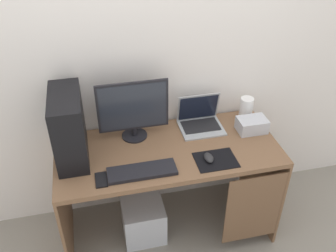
{
  "coord_description": "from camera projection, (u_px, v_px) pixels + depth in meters",
  "views": [
    {
      "loc": [
        -0.44,
        -1.88,
        2.29
      ],
      "look_at": [
        0.0,
        0.0,
        0.95
      ],
      "focal_mm": 39.85,
      "sensor_mm": 36.0,
      "label": 1
    }
  ],
  "objects": [
    {
      "name": "pc_tower",
      "position": [
        69.0,
        127.0,
        2.27
      ],
      "size": [
        0.19,
        0.43,
        0.44
      ],
      "primitive_type": "cube",
      "color": "black",
      "rests_on": "desk"
    },
    {
      "name": "cell_phone",
      "position": [
        101.0,
        180.0,
        2.2
      ],
      "size": [
        0.07,
        0.13,
        0.01
      ],
      "primitive_type": "cube",
      "color": "black",
      "rests_on": "desk"
    },
    {
      "name": "speaker",
      "position": [
        246.0,
        108.0,
        2.71
      ],
      "size": [
        0.1,
        0.1,
        0.17
      ],
      "primitive_type": "cylinder",
      "color": "white",
      "rests_on": "desk"
    },
    {
      "name": "ground_plane",
      "position": [
        168.0,
        226.0,
        2.9
      ],
      "size": [
        8.0,
        8.0,
        0.0
      ],
      "primitive_type": "plane",
      "color": "gray"
    },
    {
      "name": "monitor",
      "position": [
        133.0,
        110.0,
        2.44
      ],
      "size": [
        0.47,
        0.17,
        0.42
      ],
      "color": "black",
      "rests_on": "desk"
    },
    {
      "name": "subwoofer",
      "position": [
        143.0,
        219.0,
        2.76
      ],
      "size": [
        0.3,
        0.3,
        0.3
      ],
      "primitive_type": "cube",
      "color": "#B7BCC6",
      "rests_on": "ground_plane"
    },
    {
      "name": "desk",
      "position": [
        171.0,
        167.0,
        2.54
      ],
      "size": [
        1.47,
        0.66,
        0.77
      ],
      "color": "brown",
      "rests_on": "ground_plane"
    },
    {
      "name": "projector",
      "position": [
        252.0,
        125.0,
        2.6
      ],
      "size": [
        0.2,
        0.14,
        0.1
      ],
      "primitive_type": "cube",
      "color": "#B7BCC6",
      "rests_on": "desk"
    },
    {
      "name": "mouse_left",
      "position": [
        209.0,
        158.0,
        2.34
      ],
      "size": [
        0.06,
        0.1,
        0.03
      ],
      "primitive_type": "ellipsoid",
      "color": "#232326",
      "rests_on": "mousepad"
    },
    {
      "name": "wall_back",
      "position": [
        156.0,
        51.0,
        2.45
      ],
      "size": [
        4.0,
        0.05,
        2.6
      ],
      "color": "silver",
      "rests_on": "ground_plane"
    },
    {
      "name": "keyboard",
      "position": [
        142.0,
        171.0,
        2.25
      ],
      "size": [
        0.42,
        0.14,
        0.02
      ],
      "primitive_type": "cube",
      "color": "black",
      "rests_on": "desk"
    },
    {
      "name": "laptop",
      "position": [
        200.0,
        121.0,
        2.64
      ],
      "size": [
        0.3,
        0.25,
        0.23
      ],
      "color": "#9EA3A8",
      "rests_on": "desk"
    },
    {
      "name": "mousepad",
      "position": [
        216.0,
        160.0,
        2.36
      ],
      "size": [
        0.26,
        0.2,
        0.0
      ],
      "primitive_type": "cube",
      "color": "black",
      "rests_on": "desk"
    }
  ]
}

